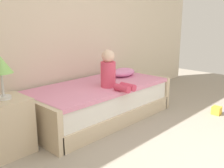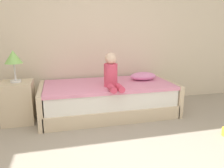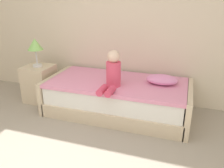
{
  "view_description": "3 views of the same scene",
  "coord_description": "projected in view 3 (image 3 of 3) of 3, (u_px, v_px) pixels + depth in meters",
  "views": [
    {
      "loc": [
        -2.04,
        -0.55,
        1.4
      ],
      "look_at": [
        0.39,
        1.75,
        0.55
      ],
      "focal_mm": 41.53,
      "sensor_mm": 36.0,
      "label": 1
    },
    {
      "loc": [
        -0.37,
        -1.28,
        1.32
      ],
      "look_at": [
        0.39,
        1.75,
        0.55
      ],
      "focal_mm": 35.18,
      "sensor_mm": 36.0,
      "label": 2
    },
    {
      "loc": [
        1.31,
        -1.02,
        1.69
      ],
      "look_at": [
        0.39,
        1.75,
        0.55
      ],
      "focal_mm": 37.05,
      "sensor_mm": 36.0,
      "label": 3
    }
  ],
  "objects": [
    {
      "name": "table_lamp",
      "position": [
        35.0,
        46.0,
        3.61
      ],
      "size": [
        0.24,
        0.24,
        0.45
      ],
      "color": "silver",
      "rests_on": "nightstand"
    },
    {
      "name": "child_figure",
      "position": [
        112.0,
        73.0,
        3.1
      ],
      "size": [
        0.2,
        0.51,
        0.5
      ],
      "color": "#E04C6B",
      "rests_on": "bed"
    },
    {
      "name": "wall_rear",
      "position": [
        106.0,
        10.0,
        3.67
      ],
      "size": [
        7.2,
        0.1,
        2.9
      ],
      "primitive_type": "cube",
      "color": "beige",
      "rests_on": "ground"
    },
    {
      "name": "bed",
      "position": [
        117.0,
        97.0,
        3.47
      ],
      "size": [
        2.11,
        1.0,
        0.5
      ],
      "color": "beige",
      "rests_on": "ground"
    },
    {
      "name": "nightstand",
      "position": [
        40.0,
        84.0,
        3.84
      ],
      "size": [
        0.44,
        0.44,
        0.6
      ],
      "primitive_type": "cube",
      "color": "beige",
      "rests_on": "ground"
    },
    {
      "name": "pillow",
      "position": [
        162.0,
        80.0,
        3.25
      ],
      "size": [
        0.44,
        0.3,
        0.13
      ],
      "primitive_type": "ellipsoid",
      "color": "#EA8CC6",
      "rests_on": "bed"
    }
  ]
}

